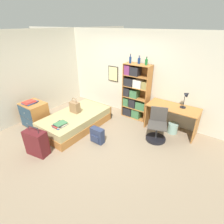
# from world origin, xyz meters

# --- Properties ---
(ground_plane) EXTENTS (14.00, 14.00, 0.00)m
(ground_plane) POSITION_xyz_m (0.00, 0.00, 0.00)
(ground_plane) COLOR gray
(wall_back) EXTENTS (10.00, 0.09, 2.60)m
(wall_back) POSITION_xyz_m (-0.00, 1.78, 1.30)
(wall_back) COLOR beige
(wall_back) RESTS_ON ground_plane
(wall_left) EXTENTS (0.06, 10.00, 2.60)m
(wall_left) POSITION_xyz_m (-2.29, 0.00, 1.30)
(wall_left) COLOR beige
(wall_left) RESTS_ON ground_plane
(bed) EXTENTS (1.11, 2.02, 0.42)m
(bed) POSITION_xyz_m (-0.67, 0.02, 0.21)
(bed) COLOR #B77538
(bed) RESTS_ON ground_plane
(handbag) EXTENTS (0.29, 0.16, 0.45)m
(handbag) POSITION_xyz_m (-0.76, 0.10, 0.58)
(handbag) COLOR #93704C
(handbag) RESTS_ON bed
(book_stack_on_bed) EXTENTS (0.29, 0.37, 0.07)m
(book_stack_on_bed) POSITION_xyz_m (-0.52, -0.65, 0.45)
(book_stack_on_bed) COLOR #334C84
(book_stack_on_bed) RESTS_ON bed
(suitcase) EXTENTS (0.55, 0.35, 0.74)m
(suitcase) POSITION_xyz_m (-0.53, -1.35, 0.30)
(suitcase) COLOR #5B191E
(suitcase) RESTS_ON ground_plane
(dresser) EXTENTS (0.67, 0.57, 0.72)m
(dresser) POSITION_xyz_m (-1.70, -0.62, 0.36)
(dresser) COLOR #B77538
(dresser) RESTS_ON ground_plane
(magazine_pile_on_dresser) EXTENTS (0.34, 0.39, 0.06)m
(magazine_pile_on_dresser) POSITION_xyz_m (-1.76, -0.65, 0.75)
(magazine_pile_on_dresser) COLOR #232328
(magazine_pile_on_dresser) RESTS_ON dresser
(bookcase) EXTENTS (0.81, 0.35, 1.70)m
(bookcase) POSITION_xyz_m (0.38, 1.55, 0.79)
(bookcase) COLOR #B77538
(bookcase) RESTS_ON ground_plane
(bottle_green) EXTENTS (0.07, 0.07, 0.26)m
(bottle_green) POSITION_xyz_m (0.19, 1.52, 1.80)
(bottle_green) COLOR navy
(bottle_green) RESTS_ON bookcase
(bottle_brown) EXTENTS (0.07, 0.07, 0.23)m
(bottle_brown) POSITION_xyz_m (0.42, 1.61, 1.78)
(bottle_brown) COLOR navy
(bottle_brown) RESTS_ON bookcase
(bottle_clear) EXTENTS (0.08, 0.08, 0.23)m
(bottle_clear) POSITION_xyz_m (0.67, 1.56, 1.78)
(bottle_clear) COLOR #1E6B2D
(bottle_clear) RESTS_ON bookcase
(desk) EXTENTS (1.35, 0.63, 0.74)m
(desk) POSITION_xyz_m (1.64, 1.42, 0.53)
(desk) COLOR #B77538
(desk) RESTS_ON ground_plane
(desk_lamp) EXTENTS (0.21, 0.15, 0.47)m
(desk_lamp) POSITION_xyz_m (1.89, 1.52, 1.06)
(desk_lamp) COLOR black
(desk_lamp) RESTS_ON desk
(desk_chair) EXTENTS (0.60, 0.60, 0.85)m
(desk_chair) POSITION_xyz_m (1.47, 0.81, 0.26)
(desk_chair) COLOR black
(desk_chair) RESTS_ON ground_plane
(backpack) EXTENTS (0.35, 0.20, 0.40)m
(backpack) POSITION_xyz_m (0.31, -0.20, 0.20)
(backpack) COLOR #2D3856
(backpack) RESTS_ON ground_plane
(waste_bin) EXTENTS (0.27, 0.27, 0.28)m
(waste_bin) POSITION_xyz_m (1.73, 1.35, 0.14)
(waste_bin) COLOR #99C1B2
(waste_bin) RESTS_ON ground_plane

